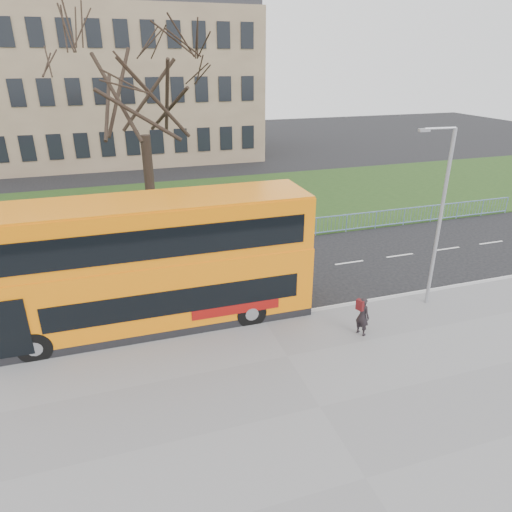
% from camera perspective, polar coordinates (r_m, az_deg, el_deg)
% --- Properties ---
extents(ground, '(120.00, 120.00, 0.00)m').
position_cam_1_polar(ground, '(19.51, -0.53, -5.93)').
color(ground, black).
rests_on(ground, ground).
extents(pavement, '(80.00, 10.50, 0.12)m').
position_cam_1_polar(pavement, '(14.35, 7.97, -18.34)').
color(pavement, slate).
rests_on(pavement, ground).
extents(kerb, '(80.00, 0.20, 0.14)m').
position_cam_1_polar(kerb, '(18.20, 0.94, -8.01)').
color(kerb, '#98999B').
rests_on(kerb, ground).
extents(grass_verge, '(80.00, 15.40, 0.08)m').
position_cam_1_polar(grass_verge, '(32.39, -8.15, 6.09)').
color(grass_verge, '#1F3C15').
rests_on(grass_verge, ground).
extents(guard_railing, '(40.00, 0.12, 1.10)m').
position_cam_1_polar(guard_railing, '(25.07, -5.05, 2.26)').
color(guard_railing, '#7A9AD9').
rests_on(guard_railing, ground).
extents(bare_tree, '(9.40, 9.40, 13.42)m').
position_cam_1_polar(bare_tree, '(26.46, -13.93, 16.77)').
color(bare_tree, black).
rests_on(bare_tree, grass_verge).
extents(civic_building, '(30.00, 15.00, 14.00)m').
position_cam_1_polar(civic_building, '(51.30, -18.90, 19.40)').
color(civic_building, '#7F6750').
rests_on(civic_building, ground).
extents(yellow_bus, '(11.85, 2.94, 4.95)m').
position_cam_1_polar(yellow_bus, '(17.33, -12.83, -0.69)').
color(yellow_bus, orange).
rests_on(yellow_bus, ground).
extents(pedestrian, '(0.57, 0.66, 1.52)m').
position_cam_1_polar(pedestrian, '(17.34, 13.16, -7.32)').
color(pedestrian, black).
rests_on(pedestrian, pavement).
extents(street_lamp, '(1.53, 0.27, 7.21)m').
position_cam_1_polar(street_lamp, '(19.11, 21.91, 5.01)').
color(street_lamp, '#999AA1').
rests_on(street_lamp, pavement).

